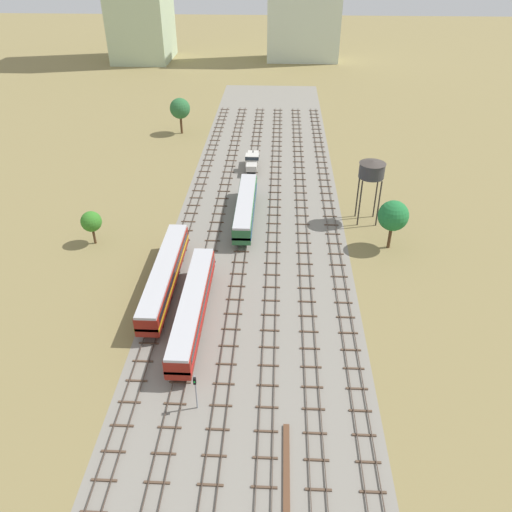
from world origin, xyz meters
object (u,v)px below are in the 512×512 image
(passenger_coach_far_left_near, at_px, (165,274))
(water_tower, at_px, (372,170))
(passenger_coach_left_nearest, at_px, (193,306))
(diesel_railcar_centre_left_mid, at_px, (245,207))
(shunter_loco_centre_left_midfar, at_px, (252,160))
(signal_post_nearest, at_px, (196,388))

(passenger_coach_far_left_near, height_order, water_tower, water_tower)
(passenger_coach_left_nearest, distance_m, passenger_coach_far_left_near, 8.20)
(diesel_railcar_centre_left_mid, bearing_deg, shunter_loco_centre_left_midfar, 90.00)
(passenger_coach_far_left_near, relative_size, signal_post_nearest, 4.72)
(passenger_coach_far_left_near, xyz_separation_m, signal_post_nearest, (7.25, -20.28, 0.38))
(water_tower, xyz_separation_m, signal_post_nearest, (-22.81, -41.30, -6.31))
(passenger_coach_left_nearest, relative_size, shunter_loco_centre_left_midfar, 2.60)
(passenger_coach_left_nearest, distance_m, diesel_railcar_centre_left_mid, 27.28)
(passenger_coach_far_left_near, distance_m, signal_post_nearest, 21.54)
(passenger_coach_far_left_near, bearing_deg, signal_post_nearest, -70.32)
(passenger_coach_left_nearest, bearing_deg, shunter_loco_centre_left_midfar, 84.30)
(passenger_coach_far_left_near, bearing_deg, diesel_railcar_centre_left_mid, 64.45)
(passenger_coach_left_nearest, xyz_separation_m, passenger_coach_far_left_near, (-4.83, 6.62, 0.00))
(passenger_coach_left_nearest, bearing_deg, signal_post_nearest, -79.96)
(passenger_coach_far_left_near, distance_m, diesel_railcar_centre_left_mid, 22.42)
(shunter_loco_centre_left_midfar, distance_m, signal_post_nearest, 62.12)
(passenger_coach_left_nearest, distance_m, water_tower, 38.02)
(shunter_loco_centre_left_midfar, distance_m, water_tower, 30.00)
(signal_post_nearest, bearing_deg, passenger_coach_far_left_near, 109.68)
(diesel_railcar_centre_left_mid, distance_m, water_tower, 21.48)
(diesel_railcar_centre_left_mid, relative_size, signal_post_nearest, 4.40)
(shunter_loco_centre_left_midfar, bearing_deg, water_tower, -45.52)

